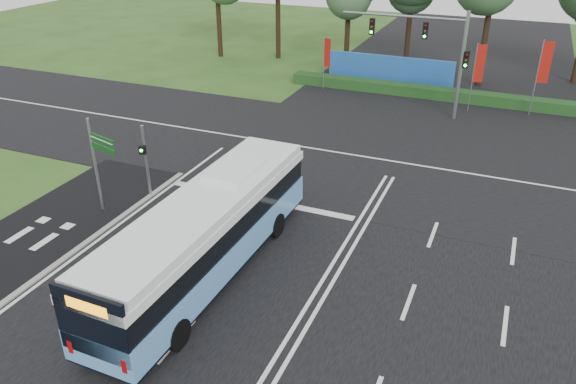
% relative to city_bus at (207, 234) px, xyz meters
% --- Properties ---
extents(ground, '(120.00, 120.00, 0.00)m').
position_rel_city_bus_xyz_m(ground, '(4.22, 1.19, -1.81)').
color(ground, '#284E1A').
rests_on(ground, ground).
extents(road_main, '(20.00, 120.00, 0.04)m').
position_rel_city_bus_xyz_m(road_main, '(4.22, 1.19, -1.79)').
color(road_main, black).
rests_on(road_main, ground).
extents(road_cross, '(120.00, 14.00, 0.05)m').
position_rel_city_bus_xyz_m(road_cross, '(4.22, 13.19, -1.78)').
color(road_cross, black).
rests_on(road_cross, ground).
extents(bike_path, '(5.00, 18.00, 0.06)m').
position_rel_city_bus_xyz_m(bike_path, '(-8.28, -1.81, -1.78)').
color(bike_path, black).
rests_on(bike_path, ground).
extents(kerb_strip, '(0.25, 18.00, 0.12)m').
position_rel_city_bus_xyz_m(kerb_strip, '(-5.88, -1.81, -1.75)').
color(kerb_strip, gray).
rests_on(kerb_strip, ground).
extents(city_bus, '(2.90, 12.54, 3.59)m').
position_rel_city_bus_xyz_m(city_bus, '(0.00, 0.00, 0.00)').
color(city_bus, '#5A95D2').
rests_on(city_bus, ground).
extents(pedestrian_signal, '(0.33, 0.43, 3.67)m').
position_rel_city_bus_xyz_m(pedestrian_signal, '(-5.98, 4.54, 0.20)').
color(pedestrian_signal, gray).
rests_on(pedestrian_signal, ground).
extents(street_sign, '(1.71, 0.58, 4.55)m').
position_rel_city_bus_xyz_m(street_sign, '(-6.83, 2.39, 1.02)').
color(street_sign, gray).
rests_on(street_sign, ground).
extents(banner_flag_left, '(0.58, 0.20, 4.01)m').
position_rel_city_bus_xyz_m(banner_flag_left, '(-3.91, 24.68, 0.83)').
color(banner_flag_left, gray).
rests_on(banner_flag_left, ground).
extents(banner_flag_mid, '(0.66, 0.30, 4.73)m').
position_rel_city_bus_xyz_m(banner_flag_mid, '(7.12, 23.63, 1.27)').
color(banner_flag_mid, gray).
rests_on(banner_flag_mid, ground).
extents(banner_flag_right, '(0.75, 0.17, 5.09)m').
position_rel_city_bus_xyz_m(banner_flag_right, '(11.09, 24.58, 1.49)').
color(banner_flag_right, gray).
rests_on(banner_flag_right, ground).
extents(traffic_light_gantry, '(8.41, 0.28, 7.00)m').
position_rel_city_bus_xyz_m(traffic_light_gantry, '(4.43, 21.69, 2.86)').
color(traffic_light_gantry, gray).
rests_on(traffic_light_gantry, ground).
extents(hedge, '(22.00, 1.20, 0.80)m').
position_rel_city_bus_xyz_m(hedge, '(4.22, 25.69, -1.41)').
color(hedge, '#133615').
rests_on(hedge, ground).
extents(blue_hoarding, '(10.00, 0.30, 2.20)m').
position_rel_city_bus_xyz_m(blue_hoarding, '(0.22, 28.19, -0.71)').
color(blue_hoarding, '#1F58AC').
rests_on(blue_hoarding, ground).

